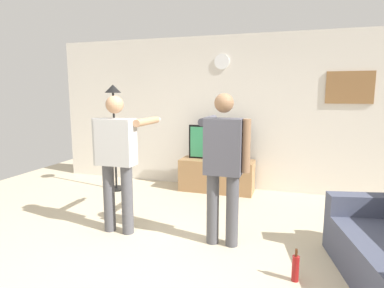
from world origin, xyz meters
The scene contains 10 objects.
ground_plane centered at (0.00, 0.00, 0.00)m, with size 8.40×8.40×0.00m, color beige.
back_wall centered at (0.00, 2.95, 1.35)m, with size 6.40×0.10×2.70m, color silver.
tv_stand centered at (0.02, 2.60, 0.28)m, with size 1.28×0.50×0.56m.
television centered at (0.02, 2.65, 0.85)m, with size 1.04×0.07×0.59m.
wall_clock centered at (0.02, 2.89, 2.25)m, with size 0.26×0.26×0.03m, color white.
framed_picture centered at (2.08, 2.90, 1.79)m, with size 0.70×0.04×0.51m, color olive.
floor_lamp centered at (-1.71, 2.15, 1.32)m, with size 0.32×0.32×1.85m.
person_standing_nearer_lamp centered at (-0.75, 0.60, 0.96)m, with size 0.64×0.78×1.68m.
person_standing_nearer_couch centered at (0.54, 0.66, 0.97)m, with size 0.59×0.78×1.71m.
beverage_bottle centered at (1.34, 0.12, 0.13)m, with size 0.07×0.07×0.31m.
Camera 1 is at (1.26, -2.78, 1.72)m, focal length 30.27 mm.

